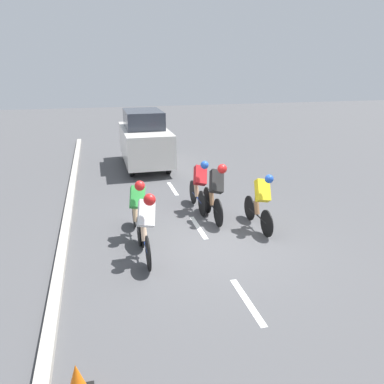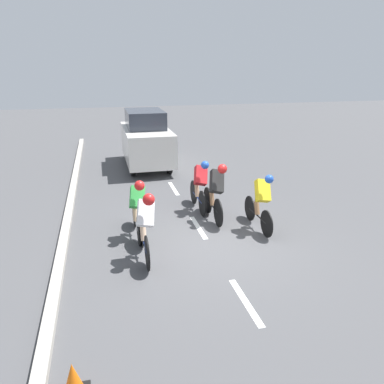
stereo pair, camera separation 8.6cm
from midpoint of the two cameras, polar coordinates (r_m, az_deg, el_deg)
ground_plane at (r=8.74m, az=2.02°, el=-7.40°), size 60.00×60.00×0.00m
lane_stripe_near at (r=6.76m, az=8.05°, el=-16.16°), size 0.12×1.40×0.01m
lane_stripe_mid at (r=9.41m, az=0.70°, el=-5.39°), size 0.12×1.40×0.01m
lane_stripe_far at (r=12.32m, az=-3.16°, el=0.54°), size 0.12×1.40×0.01m
curb at (r=9.16m, az=-19.16°, el=-6.75°), size 0.20×24.52×0.14m
cyclist_red at (r=10.25m, az=0.88°, el=1.23°), size 0.43×1.66×1.47m
cyclist_white at (r=7.67m, az=-7.34°, el=-4.81°), size 0.41×1.73×1.52m
cyclist_yellow at (r=9.20m, az=10.21°, el=-1.18°), size 0.40×1.69×1.46m
cyclist_green at (r=8.73m, az=-8.64°, el=-2.14°), size 0.41×1.68×1.45m
cyclist_black at (r=9.56m, az=3.34°, el=0.29°), size 0.44×1.67×1.57m
support_car at (r=14.95m, az=-7.42°, el=7.98°), size 1.70×3.98×2.19m
traffic_cone at (r=5.26m, az=-17.59°, el=-25.85°), size 0.36×0.36×0.49m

